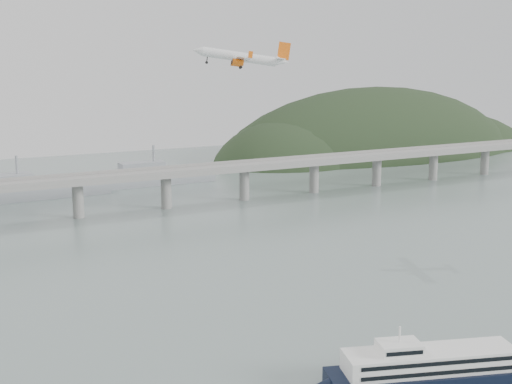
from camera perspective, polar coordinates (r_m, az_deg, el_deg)
ground at (r=214.13m, az=7.15°, el=-12.01°), size 900.00×900.00×0.00m
bridge at (r=383.29m, az=-10.48°, el=0.92°), size 800.00×22.00×23.90m
headland at (r=642.54m, az=10.77°, el=1.57°), size 365.00×155.00×156.00m
ferry at (r=188.50m, az=14.27°, el=-14.07°), size 86.10×36.26×16.75m
airliner at (r=267.07m, az=-1.19°, el=11.15°), size 35.86×33.74×10.55m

